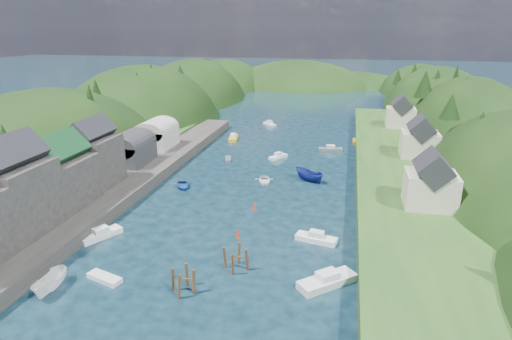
% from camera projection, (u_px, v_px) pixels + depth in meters
% --- Properties ---
extents(ground, '(600.00, 600.00, 0.00)m').
position_uv_depth(ground, '(277.00, 156.00, 94.46)').
color(ground, black).
rests_on(ground, ground).
extents(hillside_left, '(44.00, 245.56, 52.00)m').
position_uv_depth(hillside_left, '(144.00, 149.00, 129.24)').
color(hillside_left, black).
rests_on(hillside_left, ground).
extents(hillside_right, '(36.00, 245.56, 48.00)m').
position_uv_depth(hillside_right, '(464.00, 167.00, 110.92)').
color(hillside_right, black).
rests_on(hillside_right, ground).
extents(far_hills, '(103.00, 68.00, 44.00)m').
position_uv_depth(far_hills, '(321.00, 107.00, 212.50)').
color(far_hills, black).
rests_on(far_hills, ground).
extents(hill_trees, '(92.36, 148.88, 12.27)m').
position_uv_depth(hill_trees, '(292.00, 95.00, 105.46)').
color(hill_trees, black).
rests_on(hill_trees, ground).
extents(quay_left, '(12.00, 110.00, 2.00)m').
position_uv_depth(quay_left, '(105.00, 192.00, 71.20)').
color(quay_left, '#2D2B28').
rests_on(quay_left, ground).
extents(terrace_left_grass, '(12.00, 110.00, 2.50)m').
position_uv_depth(terrace_left_grass, '(68.00, 188.00, 72.53)').
color(terrace_left_grass, '#234719').
rests_on(terrace_left_grass, ground).
extents(quayside_buildings, '(8.00, 35.84, 12.90)m').
position_uv_depth(quayside_buildings, '(32.00, 185.00, 57.05)').
color(quayside_buildings, '#2D2B28').
rests_on(quayside_buildings, quay_left).
extents(boat_sheds, '(7.00, 21.00, 7.50)m').
position_uv_depth(boat_sheds, '(144.00, 139.00, 87.83)').
color(boat_sheds, '#2D2D30').
rests_on(boat_sheds, quay_left).
extents(terrace_right, '(16.00, 120.00, 2.40)m').
position_uv_depth(terrace_right, '(400.00, 173.00, 79.79)').
color(terrace_right, '#234719').
rests_on(terrace_right, ground).
extents(right_bank_cottages, '(9.00, 59.24, 8.41)m').
position_uv_depth(right_bank_cottages, '(414.00, 139.00, 85.42)').
color(right_bank_cottages, beige).
rests_on(right_bank_cottages, terrace_right).
extents(piling_cluster_near, '(2.82, 2.67, 3.43)m').
position_uv_depth(piling_cluster_near, '(183.00, 283.00, 45.82)').
color(piling_cluster_near, '#382314').
rests_on(piling_cluster_near, ground).
extents(piling_cluster_far, '(3.22, 3.00, 3.38)m').
position_uv_depth(piling_cluster_far, '(236.00, 261.00, 50.20)').
color(piling_cluster_far, '#382314').
rests_on(piling_cluster_far, ground).
extents(channel_buoy_near, '(0.70, 0.70, 1.10)m').
position_uv_depth(channel_buoy_near, '(237.00, 234.00, 58.08)').
color(channel_buoy_near, '#AE200D').
rests_on(channel_buoy_near, ground).
extents(channel_buoy_far, '(0.70, 0.70, 1.10)m').
position_uv_depth(channel_buoy_far, '(254.00, 207.00, 66.84)').
color(channel_buoy_far, '#AE200D').
rests_on(channel_buoy_far, ground).
extents(moored_boats, '(36.96, 95.21, 2.31)m').
position_uv_depth(moored_boats, '(248.00, 194.00, 71.40)').
color(moored_boats, silver).
rests_on(moored_boats, ground).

